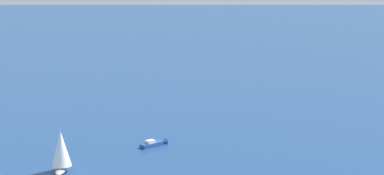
{
  "coord_description": "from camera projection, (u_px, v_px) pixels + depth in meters",
  "views": [
    {
      "loc": [
        28.43,
        112.03,
        45.97
      ],
      "look_at": [
        0.0,
        0.0,
        25.29
      ],
      "focal_mm": 58.66,
      "sensor_mm": 36.0,
      "label": 1
    }
  ],
  "objects": [
    {
      "name": "motorboat_far_port",
      "position": [
        155.0,
        143.0,
        171.58
      ],
      "size": [
        8.37,
        5.93,
        2.43
      ],
      "color": "#23478C",
      "rests_on": "ground_plane"
    },
    {
      "name": "sailboat_offshore",
      "position": [
        61.0,
        151.0,
        148.23
      ],
      "size": [
        5.74,
        8.92,
        11.09
      ],
      "color": "#9E9993",
      "rests_on": "ground_plane"
    }
  ]
}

